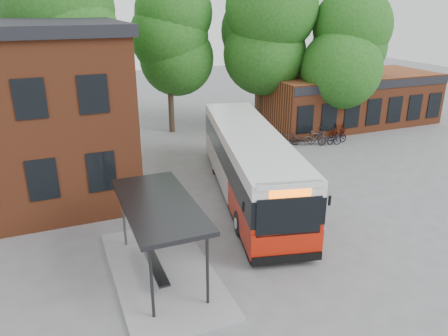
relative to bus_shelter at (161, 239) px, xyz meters
name	(u,v)px	position (x,y,z in m)	size (l,w,h in m)	color
ground	(260,237)	(4.50, 1.00, -1.45)	(100.00, 100.00, 0.00)	slate
shop_row	(349,99)	(19.50, 15.00, 0.55)	(14.00, 6.20, 4.00)	brown
bus_shelter	(161,239)	(0.00, 0.00, 0.00)	(3.60, 7.00, 2.90)	#28282B
bike_rail	(315,142)	(13.78, 11.00, -1.26)	(5.20, 0.10, 0.38)	#28282B
tree_0	(68,65)	(-1.50, 17.00, 4.05)	(7.92, 7.92, 11.00)	#194C14
tree_1	(169,63)	(5.50, 18.00, 3.75)	(7.92, 7.92, 10.40)	#194C14
tree_2	(262,56)	(12.50, 17.00, 4.05)	(7.92, 7.92, 11.00)	#194C14
tree_3	(347,71)	(17.50, 13.00, 3.19)	(7.04, 7.04, 9.28)	#194C14
city_bus	(249,165)	(5.86, 5.01, 0.25)	(2.85, 13.39, 3.40)	#B11A09
bicycle_0	(282,146)	(10.87, 10.50, -1.03)	(0.56, 1.61, 0.85)	navy
bicycle_1	(288,139)	(11.97, 11.61, -0.98)	(0.44, 1.55, 0.93)	black
bicycle_2	(304,139)	(13.05, 11.28, -1.03)	(0.56, 1.61, 0.85)	black
bicycle_3	(315,138)	(13.77, 10.99, -0.94)	(0.48, 1.70, 1.02)	#433B33
bicycle_4	(330,139)	(14.68, 10.54, -1.00)	(0.60, 1.73, 0.91)	black
bicycle_5	(323,133)	(15.08, 11.99, -0.98)	(0.44, 1.57, 0.95)	black
bicycle_6	(337,137)	(15.35, 10.67, -0.99)	(0.61, 1.75, 0.92)	black
bicycle_7	(339,130)	(16.38, 11.90, -0.92)	(0.50, 1.77, 1.07)	#3D0E04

